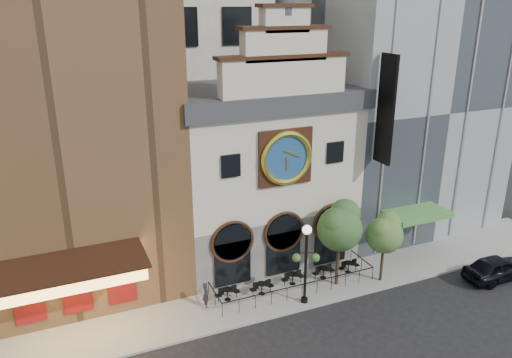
{
  "coord_description": "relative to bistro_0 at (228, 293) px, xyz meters",
  "views": [
    {
      "loc": [
        -13.3,
        -22.46,
        17.65
      ],
      "look_at": [
        -1.08,
        6.0,
        6.59
      ],
      "focal_mm": 35.0,
      "sensor_mm": 36.0,
      "label": 1
    }
  ],
  "objects": [
    {
      "name": "ground",
      "position": [
        4.4,
        -2.74,
        -0.61
      ],
      "size": [
        120.0,
        120.0,
        0.0
      ],
      "primitive_type": "plane",
      "color": "black",
      "rests_on": "ground"
    },
    {
      "name": "sidewalk",
      "position": [
        4.4,
        -0.24,
        -0.54
      ],
      "size": [
        44.0,
        5.0,
        0.15
      ],
      "primitive_type": "cube",
      "color": "gray",
      "rests_on": "ground"
    },
    {
      "name": "clock_building",
      "position": [
        4.4,
        5.09,
        6.07
      ],
      "size": [
        12.6,
        8.78,
        18.65
      ],
      "color": "#605E5B",
      "rests_on": "ground"
    },
    {
      "name": "theater_building",
      "position": [
        -8.6,
        7.22,
        11.99
      ],
      "size": [
        14.0,
        15.6,
        25.0
      ],
      "color": "brown",
      "rests_on": "ground"
    },
    {
      "name": "retail_building",
      "position": [
        17.4,
        7.25,
        9.53
      ],
      "size": [
        14.0,
        14.4,
        20.0
      ],
      "color": "gray",
      "rests_on": "ground"
    },
    {
      "name": "cafe_railing",
      "position": [
        4.4,
        -0.24,
        -0.01
      ],
      "size": [
        10.6,
        2.6,
        0.9
      ],
      "primitive_type": null,
      "color": "black",
      "rests_on": "sidewalk"
    },
    {
      "name": "bistro_0",
      "position": [
        0.0,
        0.0,
        0.0
      ],
      "size": [
        1.58,
        0.68,
        0.9
      ],
      "color": "black",
      "rests_on": "sidewalk"
    },
    {
      "name": "bistro_1",
      "position": [
        2.22,
        -0.23,
        0.0
      ],
      "size": [
        1.58,
        0.68,
        0.9
      ],
      "color": "black",
      "rests_on": "sidewalk"
    },
    {
      "name": "bistro_2",
      "position": [
        4.55,
        0.04,
        0.0
      ],
      "size": [
        1.58,
        0.68,
        0.9
      ],
      "color": "black",
      "rests_on": "sidewalk"
    },
    {
      "name": "bistro_3",
      "position": [
        6.8,
        -0.07,
        0.0
      ],
      "size": [
        1.58,
        0.68,
        0.9
      ],
      "color": "black",
      "rests_on": "sidewalk"
    },
    {
      "name": "bistro_4",
      "position": [
        8.73,
        -0.14,
        0.0
      ],
      "size": [
        1.58,
        0.68,
        0.9
      ],
      "color": "black",
      "rests_on": "sidewalk"
    },
    {
      "name": "car_right",
      "position": [
        17.57,
        -4.56,
        0.22
      ],
      "size": [
        4.93,
        2.04,
        1.67
      ],
      "primitive_type": "imported",
      "rotation": [
        0.0,
        0.0,
        1.56
      ],
      "color": "black",
      "rests_on": "ground"
    },
    {
      "name": "pedestrian",
      "position": [
        -1.43,
        -0.14,
        0.36
      ],
      "size": [
        0.42,
        0.62,
        1.64
      ],
      "primitive_type": "imported",
      "rotation": [
        0.0,
        0.0,
        1.52
      ],
      "color": "black",
      "rests_on": "sidewalk"
    },
    {
      "name": "lamppost",
      "position": [
        4.27,
        -2.08,
        2.75
      ],
      "size": [
        1.57,
        0.98,
        5.19
      ],
      "rotation": [
        0.0,
        0.0,
        -0.41
      ],
      "color": "black",
      "rests_on": "sidewalk"
    },
    {
      "name": "tree_left",
      "position": [
        7.26,
        -1.01,
        3.74
      ],
      "size": [
        2.98,
        2.87,
        5.73
      ],
      "color": "#382619",
      "rests_on": "sidewalk"
    },
    {
      "name": "tree_right",
      "position": [
        10.19,
        -1.78,
        3.04
      ],
      "size": [
        2.48,
        2.39,
        4.78
      ],
      "color": "#382619",
      "rests_on": "sidewalk"
    }
  ]
}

